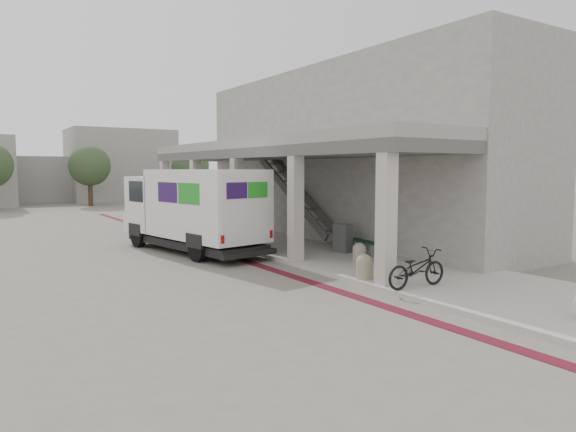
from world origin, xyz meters
TOP-DOWN VIEW (x-y plane):
  - ground at (0.00, 0.00)m, footprint 120.00×120.00m
  - bike_lane_stripe at (1.00, 2.00)m, footprint 0.35×40.00m
  - sidewalk at (4.00, 0.00)m, footprint 4.40×28.00m
  - transit_building at (6.83, 4.50)m, footprint 7.60×17.00m
  - distant_backdrop at (-2.84, 35.89)m, footprint 28.00×10.00m
  - tree_mid at (2.00, 30.00)m, footprint 3.20×3.20m
  - tree_right at (10.00, 29.00)m, footprint 3.20×3.20m
  - fedex_truck at (0.29, 4.42)m, footprint 3.20×7.08m
  - bench at (4.71, 0.44)m, footprint 0.60×1.86m
  - bollard_near at (2.10, -2.72)m, footprint 0.43×0.43m
  - bollard_far at (3.51, -0.87)m, footprint 0.40×0.40m
  - utility_cabinet at (4.30, 0.93)m, footprint 0.54×0.65m
  - bicycle_black at (2.50, -4.14)m, footprint 1.77×0.66m

SIDE VIEW (x-z plane):
  - ground at x=0.00m, z-range 0.00..0.00m
  - bike_lane_stripe at x=1.00m, z-range 0.00..0.01m
  - sidewalk at x=4.00m, z-range 0.00..0.12m
  - bollard_far at x=3.51m, z-range 0.12..0.72m
  - bench at x=4.71m, z-range 0.21..0.64m
  - bollard_near at x=2.10m, z-range 0.12..0.76m
  - bicycle_black at x=2.50m, z-range 0.12..1.04m
  - utility_cabinet at x=4.30m, z-range 0.12..1.07m
  - fedex_truck at x=0.29m, z-range 0.10..3.01m
  - distant_backdrop at x=-2.84m, z-range -0.55..5.95m
  - tree_mid at x=2.00m, z-range 0.78..5.58m
  - tree_right at x=10.00m, z-range 0.78..5.58m
  - transit_building at x=6.83m, z-range -0.10..6.90m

